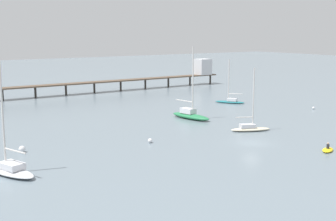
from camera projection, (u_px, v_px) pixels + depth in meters
ground_plane at (251, 143)px, 62.08m from camera, size 400.00×400.00×0.00m
pier at (139, 76)px, 118.20m from camera, size 82.28×3.80×7.17m
sailboat_cream at (250, 127)px, 69.33m from camera, size 6.36×4.04×9.59m
sailboat_white at (9, 168)px, 48.46m from camera, size 4.99×8.48×12.12m
sailboat_green at (190, 114)px, 78.95m from camera, size 3.64×8.59×12.43m
sailboat_teal at (230, 100)px, 96.03m from camera, size 4.97×6.20×9.24m
dinghy_yellow at (328, 150)px, 57.76m from camera, size 2.97×2.30×1.14m
mooring_buoy_mid at (22, 149)px, 57.20m from camera, size 0.83×0.83×0.83m
mooring_buoy_inner at (150, 141)px, 62.00m from camera, size 0.62×0.62×0.62m
mooring_buoy_outer at (313, 108)px, 88.55m from camera, size 0.50×0.50×0.50m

